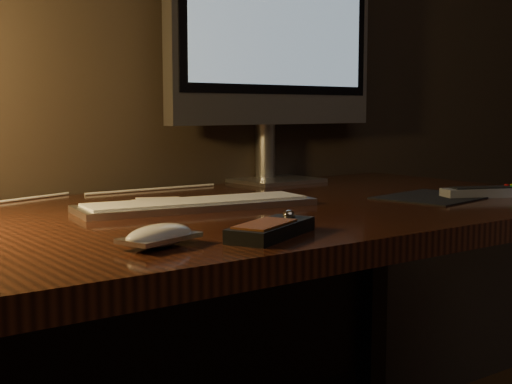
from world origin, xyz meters
TOP-DOWN VIEW (x-y plane):
  - desk at (0.00, 1.93)m, footprint 1.60×0.75m
  - monitor at (0.40, 2.18)m, footprint 0.62×0.19m
  - keyboard at (-0.00, 1.89)m, footprint 0.45×0.19m
  - mousepad at (0.47, 1.74)m, footprint 0.25×0.21m
  - mouse at (-0.23, 1.61)m, footprint 0.12×0.09m
  - media_remote at (-0.07, 1.58)m, footprint 0.18×0.13m
  - tv_remote at (0.57, 1.69)m, footprint 0.19×0.11m
  - papers at (-0.01, 2.02)m, footprint 0.12×0.10m
  - cable at (-0.10, 2.18)m, footprint 0.66×0.10m

SIDE VIEW (x-z plane):
  - desk at x=0.00m, z-range 0.25..1.00m
  - mousepad at x=0.47m, z-range 0.75..0.75m
  - papers at x=-0.01m, z-range 0.75..0.76m
  - cable at x=-0.10m, z-range 0.75..0.76m
  - keyboard at x=0.00m, z-range 0.75..0.77m
  - mouse at x=-0.23m, z-range 0.75..0.77m
  - tv_remote at x=0.57m, z-range 0.75..0.77m
  - media_remote at x=-0.07m, z-range 0.75..0.78m
  - monitor at x=0.40m, z-range 0.81..1.46m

